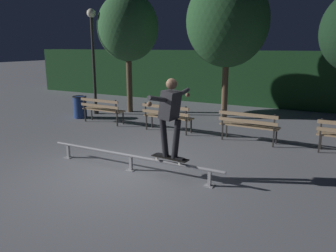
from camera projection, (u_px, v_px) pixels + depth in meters
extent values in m
plane|color=slate|center=(125.00, 173.00, 6.95)|extent=(90.00, 90.00, 0.00)
cube|color=#193D1E|center=(249.00, 78.00, 14.93)|extent=(24.00, 1.20, 2.37)
cylinder|color=#9E9EA3|center=(131.00, 156.00, 7.06)|extent=(4.18, 0.06, 0.06)
cube|color=#9E9EA3|center=(68.00, 152.00, 7.91)|extent=(0.06, 0.06, 0.29)
cube|color=#9E9EA3|center=(69.00, 157.00, 7.94)|extent=(0.18, 0.18, 0.01)
cube|color=#9E9EA3|center=(131.00, 164.00, 7.10)|extent=(0.06, 0.06, 0.29)
cube|color=#9E9EA3|center=(131.00, 170.00, 7.14)|extent=(0.18, 0.18, 0.01)
cube|color=#9E9EA3|center=(209.00, 179.00, 6.29)|extent=(0.06, 0.06, 0.29)
cube|color=#9E9EA3|center=(209.00, 186.00, 6.33)|extent=(0.18, 0.18, 0.01)
cube|color=black|center=(170.00, 158.00, 6.61)|extent=(0.80, 0.27, 0.02)
cube|color=black|center=(170.00, 157.00, 6.61)|extent=(0.78, 0.26, 0.00)
cube|color=#9E9EA3|center=(181.00, 161.00, 6.47)|extent=(0.07, 0.17, 0.02)
cube|color=#9E9EA3|center=(159.00, 156.00, 6.76)|extent=(0.07, 0.17, 0.02)
cylinder|color=beige|center=(179.00, 164.00, 6.42)|extent=(0.05, 0.03, 0.05)
cylinder|color=beige|center=(184.00, 162.00, 6.55)|extent=(0.05, 0.03, 0.05)
cylinder|color=beige|center=(157.00, 159.00, 6.70)|extent=(0.05, 0.03, 0.05)
cylinder|color=beige|center=(161.00, 157.00, 6.83)|extent=(0.05, 0.03, 0.05)
cube|color=black|center=(178.00, 158.00, 6.51)|extent=(0.27, 0.12, 0.03)
cube|color=black|center=(163.00, 155.00, 6.70)|extent=(0.27, 0.12, 0.03)
cylinder|color=black|center=(176.00, 139.00, 6.44)|extent=(0.22, 0.14, 0.79)
cylinder|color=black|center=(164.00, 137.00, 6.59)|extent=(0.22, 0.14, 0.79)
cube|color=#2D2D33|center=(170.00, 105.00, 6.36)|extent=(0.37, 0.39, 0.57)
cylinder|color=#2D2D33|center=(159.00, 99.00, 6.02)|extent=(0.14, 0.61, 0.21)
cylinder|color=#2D2D33|center=(181.00, 94.00, 6.63)|extent=(0.14, 0.61, 0.21)
sphere|color=brown|center=(149.00, 104.00, 5.80)|extent=(0.09, 0.09, 0.09)
sphere|color=brown|center=(188.00, 95.00, 6.87)|extent=(0.09, 0.09, 0.09)
sphere|color=brown|center=(171.00, 84.00, 6.25)|extent=(0.21, 0.21, 0.21)
cube|color=#282623|center=(123.00, 118.00, 11.23)|extent=(0.04, 0.04, 0.44)
cube|color=#282623|center=(117.00, 120.00, 10.96)|extent=(0.04, 0.04, 0.44)
cube|color=#282623|center=(116.00, 107.00, 10.83)|extent=(0.04, 0.04, 0.44)
cube|color=#282623|center=(92.00, 114.00, 11.92)|extent=(0.04, 0.04, 0.44)
cube|color=#282623|center=(85.00, 115.00, 11.65)|extent=(0.04, 0.04, 0.44)
cube|color=#282623|center=(84.00, 103.00, 11.52)|extent=(0.04, 0.04, 0.44)
cube|color=#A38460|center=(106.00, 109.00, 11.51)|extent=(1.60, 0.16, 0.04)
cube|color=#A38460|center=(104.00, 110.00, 11.39)|extent=(1.60, 0.16, 0.04)
cube|color=#A38460|center=(101.00, 110.00, 11.27)|extent=(1.60, 0.16, 0.04)
cube|color=#A38460|center=(99.00, 106.00, 11.17)|extent=(1.60, 0.10, 0.09)
cube|color=#A38460|center=(99.00, 101.00, 11.13)|extent=(1.60, 0.10, 0.09)
cube|color=#282623|center=(191.00, 126.00, 10.10)|extent=(0.04, 0.04, 0.44)
cube|color=#282623|center=(186.00, 128.00, 9.83)|extent=(0.04, 0.04, 0.44)
cube|color=#282623|center=(186.00, 114.00, 9.69)|extent=(0.04, 0.04, 0.44)
cube|color=#282623|center=(152.00, 121.00, 10.79)|extent=(0.04, 0.04, 0.44)
cube|color=#282623|center=(146.00, 123.00, 10.52)|extent=(0.04, 0.04, 0.44)
cube|color=#282623|center=(146.00, 109.00, 10.38)|extent=(0.04, 0.04, 0.44)
cube|color=#A38460|center=(171.00, 116.00, 10.37)|extent=(1.60, 0.16, 0.04)
cube|color=#A38460|center=(168.00, 117.00, 10.25)|extent=(1.60, 0.16, 0.04)
cube|color=#A38460|center=(166.00, 118.00, 10.13)|extent=(1.60, 0.16, 0.04)
cube|color=#A38460|center=(165.00, 113.00, 10.04)|extent=(1.60, 0.10, 0.09)
cube|color=#A38460|center=(165.00, 107.00, 10.00)|extent=(1.60, 0.10, 0.09)
cube|color=#282623|center=(276.00, 136.00, 8.96)|extent=(0.04, 0.04, 0.44)
cube|color=#282623|center=(273.00, 139.00, 8.69)|extent=(0.04, 0.04, 0.44)
cube|color=#282623|center=(274.00, 123.00, 8.56)|extent=(0.04, 0.04, 0.44)
cube|color=#282623|center=(226.00, 130.00, 9.65)|extent=(0.04, 0.04, 0.44)
cube|color=#282623|center=(222.00, 132.00, 9.38)|extent=(0.04, 0.04, 0.44)
cube|color=#282623|center=(222.00, 117.00, 9.25)|extent=(0.04, 0.04, 0.44)
cube|color=#A38460|center=(251.00, 125.00, 9.23)|extent=(1.60, 0.16, 0.04)
cube|color=#A38460|center=(249.00, 126.00, 9.12)|extent=(1.60, 0.16, 0.04)
cube|color=#A38460|center=(248.00, 127.00, 9.00)|extent=(1.60, 0.16, 0.04)
cube|color=#A38460|center=(247.00, 121.00, 8.90)|extent=(1.60, 0.10, 0.09)
cube|color=#A38460|center=(248.00, 115.00, 8.86)|extent=(1.60, 0.10, 0.09)
cube|color=#282623|center=(321.00, 141.00, 8.51)|extent=(0.04, 0.04, 0.44)
cube|color=#282623|center=(319.00, 144.00, 8.25)|extent=(0.04, 0.04, 0.44)
cube|color=#282623|center=(321.00, 127.00, 8.11)|extent=(0.04, 0.04, 0.44)
cylinder|color=brown|center=(225.00, 88.00, 12.03)|extent=(0.22, 0.22, 2.19)
ellipsoid|color=#234C28|center=(228.00, 21.00, 11.49)|extent=(2.85, 2.85, 3.13)
cylinder|color=brown|center=(129.00, 83.00, 13.20)|extent=(0.22, 0.22, 2.28)
ellipsoid|color=#2D5B33|center=(128.00, 27.00, 12.71)|extent=(2.32, 2.32, 2.55)
cylinder|color=#282623|center=(94.00, 67.00, 12.64)|extent=(0.11, 0.11, 3.60)
sphere|color=#F2EACC|center=(91.00, 13.00, 12.19)|extent=(0.32, 0.32, 0.32)
cylinder|color=#282623|center=(96.00, 112.00, 13.05)|extent=(0.20, 0.20, 0.12)
cylinder|color=navy|center=(80.00, 107.00, 12.23)|extent=(0.48, 0.48, 0.78)
torus|color=black|center=(79.00, 97.00, 12.14)|extent=(0.52, 0.52, 0.04)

